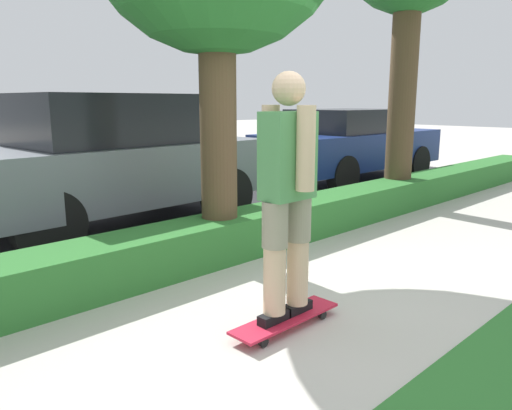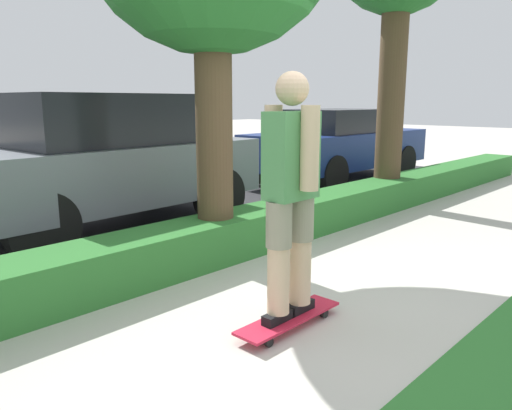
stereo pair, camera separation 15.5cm
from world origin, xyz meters
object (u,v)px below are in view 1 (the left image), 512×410
(skater_person, at_px, (287,192))
(parked_car_middle, at_px, (109,160))
(parked_car_rear, at_px, (350,143))
(skateboard, at_px, (285,319))

(skater_person, distance_m, parked_car_middle, 3.66)
(skater_person, relative_size, parked_car_rear, 0.41)
(skateboard, bearing_deg, parked_car_rear, 31.52)
(parked_car_middle, xyz_separation_m, parked_car_rear, (5.27, -0.02, -0.10))
(skateboard, distance_m, parked_car_rear, 6.92)
(parked_car_rear, bearing_deg, skateboard, -148.32)
(skateboard, height_order, skater_person, skater_person)
(skateboard, bearing_deg, skater_person, -179.10)
(skateboard, xyz_separation_m, parked_car_middle, (0.59, 3.61, 0.82))
(skater_person, bearing_deg, skateboard, 0.90)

